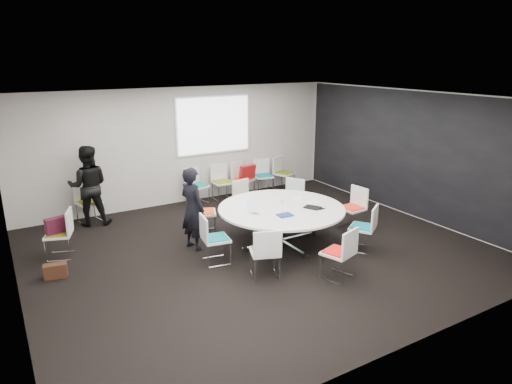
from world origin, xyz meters
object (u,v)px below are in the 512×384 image
chair_ring_c (246,208)px  chair_spare_left (61,243)px  chair_ring_g (338,262)px  chair_back_a (197,193)px  chair_ring_h (363,236)px  chair_back_c (243,186)px  maroon_bag (57,225)px  person_main (192,209)px  person_back (88,186)px  chair_ring_b (291,206)px  chair_person_back (89,210)px  chair_ring_f (265,262)px  chair_back_b (222,189)px  cup (281,201)px  chair_back_e (284,179)px  brown_bag (55,271)px  chair_back_d (263,182)px  laptop (256,211)px  conference_table (281,216)px  chair_ring_d (204,220)px  chair_ring_a (352,216)px  chair_ring_e (215,248)px

chair_ring_c → chair_spare_left: bearing=-12.9°
chair_ring_g → chair_back_a: size_ratio=1.00×
chair_spare_left → chair_ring_h: bearing=-98.4°
chair_back_c → maroon_bag: 4.94m
chair_back_a → person_main: person_main is taller
person_back → chair_back_c: bearing=-161.5°
chair_ring_b → chair_person_back: size_ratio=1.00×
chair_ring_f → chair_back_b: same height
chair_person_back → cup: (3.09, -2.90, 0.50)m
maroon_bag → chair_ring_f: bearing=-42.6°
chair_ring_f → chair_person_back: same height
cup → chair_back_a: bearing=100.6°
chair_back_a → chair_ring_b: bearing=108.9°
person_back → chair_ring_c: bearing=170.5°
cup → chair_spare_left: bearing=162.1°
chair_back_e → chair_spare_left: 6.11m
chair_ring_f → chair_ring_h: (2.14, 0.01, 0.00)m
chair_ring_g → chair_back_b: same height
chair_ring_f → maroon_bag: 3.78m
chair_ring_f → brown_bag: bearing=170.3°
chair_back_d → laptop: 3.72m
chair_ring_g → chair_back_c: bearing=61.4°
conference_table → chair_ring_c: (0.07, 1.48, -0.28)m
chair_back_d → chair_person_back: (-4.45, -0.00, 0.00)m
chair_spare_left → chair_back_d: bearing=-53.8°
conference_table → chair_back_b: bearing=84.6°
chair_ring_f → maroon_bag: bearing=158.0°
chair_ring_d → chair_ring_h: same height
chair_back_e → conference_table: bearing=32.2°
chair_ring_a → chair_ring_f: size_ratio=1.00×
chair_ring_h → chair_back_d: same height
chair_back_b → chair_back_d: size_ratio=1.00×
maroon_bag → brown_bag: bearing=-103.8°
chair_ring_d → chair_back_c: same height
person_main → brown_bag: 2.52m
chair_back_a → person_back: size_ratio=0.51×
chair_ring_h → laptop: 2.04m
chair_ring_d → laptop: size_ratio=2.95×
chair_ring_e → chair_ring_f: same height
chair_ring_b → chair_ring_e: 2.73m
chair_ring_d → cup: (1.21, -1.01, 0.50)m
person_main → person_back: size_ratio=0.91×
chair_ring_c → chair_ring_e: bearing=33.5°
conference_table → laptop: laptop is taller
chair_ring_h → chair_person_back: same height
chair_back_c → maroon_bag: (-4.66, -1.59, 0.34)m
chair_ring_d → chair_spare_left: (-2.71, 0.25, 0.00)m
chair_back_c → person_back: (-3.81, -0.13, 0.59)m
chair_ring_d → person_back: bearing=-110.6°
chair_back_e → brown_bag: chair_back_e is taller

